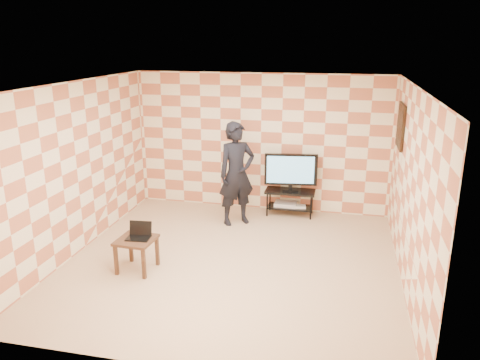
{
  "coord_description": "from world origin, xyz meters",
  "views": [
    {
      "loc": [
        1.54,
        -6.37,
        3.32
      ],
      "look_at": [
        0.0,
        0.6,
        1.15
      ],
      "focal_mm": 35.0,
      "sensor_mm": 36.0,
      "label": 1
    }
  ],
  "objects_px": {
    "tv": "(291,170)",
    "person": "(237,174)",
    "side_table": "(136,244)",
    "tv_stand": "(290,197)"
  },
  "relations": [
    {
      "from": "side_table",
      "to": "tv",
      "type": "bearing_deg",
      "value": 54.77
    },
    {
      "from": "tv",
      "to": "person",
      "type": "xyz_separation_m",
      "value": [
        -0.92,
        -0.62,
        0.05
      ]
    },
    {
      "from": "tv_stand",
      "to": "person",
      "type": "xyz_separation_m",
      "value": [
        -0.92,
        -0.62,
        0.59
      ]
    },
    {
      "from": "tv_stand",
      "to": "tv",
      "type": "bearing_deg",
      "value": -97.46
    },
    {
      "from": "tv",
      "to": "side_table",
      "type": "relative_size",
      "value": 1.8
    },
    {
      "from": "tv",
      "to": "side_table",
      "type": "distance_m",
      "value": 3.41
    },
    {
      "from": "side_table",
      "to": "person",
      "type": "height_order",
      "value": "person"
    },
    {
      "from": "tv_stand",
      "to": "tv",
      "type": "xyz_separation_m",
      "value": [
        -0.0,
        -0.0,
        0.54
      ]
    },
    {
      "from": "side_table",
      "to": "person",
      "type": "bearing_deg",
      "value": 64.27
    },
    {
      "from": "tv",
      "to": "side_table",
      "type": "xyz_separation_m",
      "value": [
        -1.95,
        -2.76,
        -0.49
      ]
    }
  ]
}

